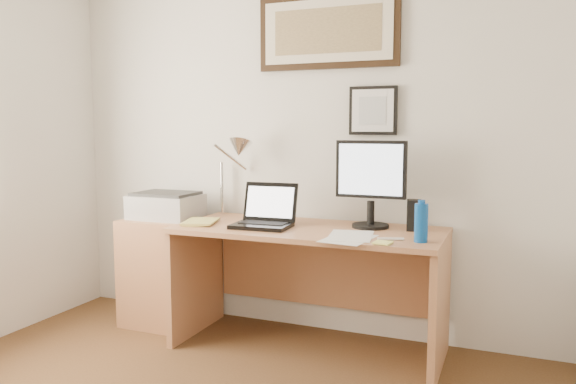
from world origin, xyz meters
The scene contains 17 objects.
wall_back centered at (0.00, 2.00, 1.25)m, with size 3.50×0.02×2.50m, color silver.
side_cabinet centered at (-0.92, 1.68, 0.36)m, with size 0.50×0.40×0.73m, color #A06743.
water_bottle centered at (0.84, 1.46, 0.85)m, with size 0.07×0.07×0.20m, color #0B469B.
bottle_cap centered at (0.84, 1.46, 0.96)m, with size 0.04×0.04×0.02m, color #0B469B.
speaker centered at (0.75, 1.77, 0.84)m, with size 0.08×0.07×0.18m, color black.
paper_sheet_a centered at (0.47, 1.40, 0.75)m, with size 0.23×0.33×0.00m, color silver.
paper_sheet_b centered at (0.46, 1.47, 0.75)m, with size 0.24×0.34×0.00m, color silver.
sticky_pad centered at (0.67, 1.33, 0.76)m, with size 0.09×0.09×0.01m, color #FCFF78.
marker_pen centered at (0.69, 1.44, 0.76)m, with size 0.02×0.02×0.14m, color white.
book centered at (-0.62, 1.49, 0.76)m, with size 0.19×0.26×0.02m, color #CCC160.
desk centered at (0.15, 1.72, 0.51)m, with size 1.60×0.70×0.75m.
laptop centered at (-0.11, 1.58, 0.81)m, with size 0.35×0.31×0.26m.
lcd_monitor centered at (0.49, 1.77, 1.04)m, with size 0.42×0.22×0.52m.
printer centered at (-0.91, 1.72, 0.82)m, with size 0.44×0.34×0.18m.
desk_lamp centered at (-0.41, 1.81, 1.19)m, with size 0.29×0.27×0.53m.
picture_large centered at (0.15, 1.97, 1.95)m, with size 0.92×0.04×0.47m.
picture_small centered at (0.45, 1.97, 1.45)m, with size 0.30×0.03×0.30m.
Camera 1 is at (1.28, -1.47, 1.34)m, focal length 35.00 mm.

